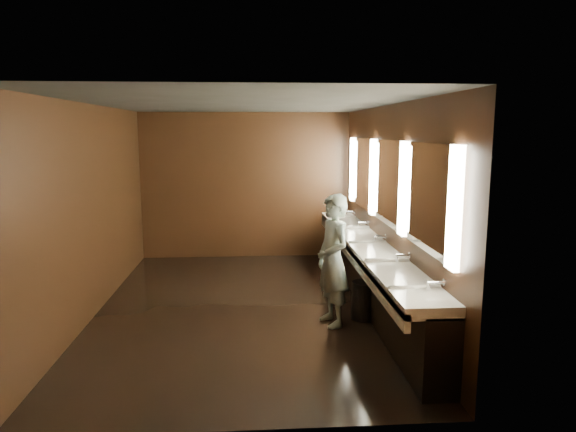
{
  "coord_description": "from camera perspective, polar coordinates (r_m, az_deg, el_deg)",
  "views": [
    {
      "loc": [
        0.13,
        -6.9,
        2.45
      ],
      "look_at": [
        0.61,
        0.0,
        1.3
      ],
      "focal_mm": 32.0,
      "sensor_mm": 36.0,
      "label": 1
    }
  ],
  "objects": [
    {
      "name": "wall_back",
      "position": [
        9.96,
        -4.74,
        3.37
      ],
      "size": [
        4.0,
        0.02,
        2.8
      ],
      "primitive_type": "cube",
      "color": "black",
      "rests_on": "floor"
    },
    {
      "name": "wall_right",
      "position": [
        7.23,
        11.03,
        0.94
      ],
      "size": [
        0.02,
        6.0,
        2.8
      ],
      "primitive_type": "cube",
      "color": "black",
      "rests_on": "floor"
    },
    {
      "name": "sink_counter",
      "position": [
        7.37,
        9.25,
        -6.05
      ],
      "size": [
        0.55,
        5.4,
        1.01
      ],
      "color": "black",
      "rests_on": "floor"
    },
    {
      "name": "ceiling",
      "position": [
        6.91,
        -5.2,
        12.33
      ],
      "size": [
        4.0,
        6.0,
        0.02
      ],
      "primitive_type": "cube",
      "color": "#2D2D2B",
      "rests_on": "wall_back"
    },
    {
      "name": "floor",
      "position": [
        7.33,
        -4.87,
        -10.11
      ],
      "size": [
        6.0,
        6.0,
        0.0
      ],
      "primitive_type": "plane",
      "color": "black",
      "rests_on": "ground"
    },
    {
      "name": "person",
      "position": [
        6.5,
        5.01,
        -4.92
      ],
      "size": [
        0.56,
        0.7,
        1.68
      ],
      "primitive_type": "imported",
      "rotation": [
        0.0,
        0.0,
        -1.29
      ],
      "color": "#9ACCE6",
      "rests_on": "floor"
    },
    {
      "name": "wall_front",
      "position": [
        4.04,
        -5.73,
        -5.62
      ],
      "size": [
        4.0,
        0.02,
        2.8
      ],
      "primitive_type": "cube",
      "color": "black",
      "rests_on": "floor"
    },
    {
      "name": "trash_bin",
      "position": [
        6.9,
        8.4,
        -9.23
      ],
      "size": [
        0.42,
        0.42,
        0.5
      ],
      "primitive_type": "cylinder",
      "rotation": [
        0.0,
        0.0,
        0.41
      ],
      "color": "black",
      "rests_on": "floor"
    },
    {
      "name": "mirror_band",
      "position": [
        7.18,
        10.97,
        3.7
      ],
      "size": [
        0.06,
        5.03,
        1.15
      ],
      "color": "white",
      "rests_on": "wall_right"
    },
    {
      "name": "wall_left",
      "position": [
        7.3,
        -20.92,
        0.57
      ],
      "size": [
        0.02,
        6.0,
        2.8
      ],
      "primitive_type": "cube",
      "color": "black",
      "rests_on": "floor"
    }
  ]
}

